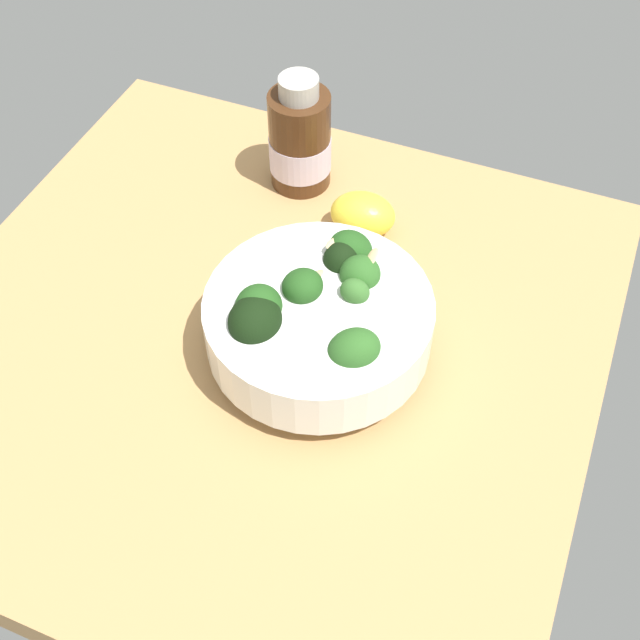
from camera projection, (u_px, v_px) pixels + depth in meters
ground_plane at (260, 346)px, 75.79cm from camera, size 60.12×60.12×3.99cm
bowl_of_broccoli at (319, 317)px, 69.71cm from camera, size 19.35×19.35×9.14cm
lemon_wedge at (363, 215)px, 80.93cm from camera, size 6.98×5.65×4.32cm
bottle_tall at (300, 141)px, 83.48cm from camera, size 6.41×6.41×12.51cm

